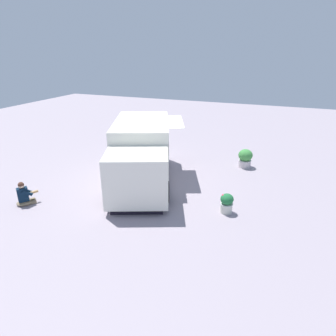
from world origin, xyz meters
TOP-DOWN VIEW (x-y plane):
  - ground_plane at (0.00, 0.00)m, footprint 40.00×40.00m
  - food_truck at (0.57, -0.71)m, footprint 5.96×4.10m
  - person_customer at (3.92, -3.67)m, footprint 0.78×0.68m
  - planter_flowering_near at (-2.59, 3.05)m, footprint 0.65×0.65m
  - planter_flowering_far at (1.88, 3.07)m, footprint 0.44×0.44m

SIDE VIEW (x-z plane):
  - ground_plane at x=0.00m, z-range 0.00..0.00m
  - person_customer at x=3.92m, z-range -0.10..0.76m
  - planter_flowering_far at x=1.88m, z-range 0.02..0.70m
  - planter_flowering_near at x=-2.59m, z-range 0.02..0.87m
  - food_truck at x=0.57m, z-range -0.05..2.34m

